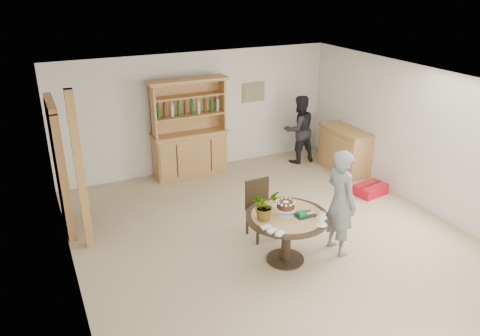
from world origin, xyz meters
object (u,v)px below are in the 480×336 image
(sideboard, at_px, (344,150))
(teen_boy, at_px, (341,202))
(dining_table, at_px, (287,224))
(red_suitcase, at_px, (371,189))
(dining_chair, at_px, (260,205))
(adult_person, at_px, (299,129))
(hutch, at_px, (190,143))

(sideboard, height_order, teen_boy, teen_boy)
(dining_table, distance_m, red_suitcase, 2.95)
(teen_boy, distance_m, red_suitcase, 2.34)
(sideboard, relative_size, dining_chair, 1.33)
(red_suitcase, bearing_deg, teen_boy, -153.21)
(sideboard, height_order, dining_chair, dining_chair)
(dining_chair, height_order, teen_boy, teen_boy)
(sideboard, height_order, dining_table, sideboard)
(sideboard, height_order, adult_person, adult_person)
(dining_chair, distance_m, teen_boy, 1.29)
(dining_chair, height_order, red_suitcase, dining_chair)
(sideboard, relative_size, teen_boy, 0.76)
(dining_table, bearing_deg, teen_boy, -6.71)
(dining_chair, bearing_deg, adult_person, 46.50)
(teen_boy, xyz_separation_m, red_suitcase, (1.78, 1.35, -0.73))
(dining_chair, bearing_deg, hutch, 92.31)
(dining_chair, relative_size, teen_boy, 0.57)
(teen_boy, bearing_deg, dining_chair, 41.42)
(teen_boy, distance_m, adult_person, 3.68)
(hutch, relative_size, sideboard, 1.62)
(hutch, distance_m, teen_boy, 3.92)
(dining_table, relative_size, red_suitcase, 1.81)
(teen_boy, bearing_deg, red_suitcase, -53.93)
(red_suitcase, bearing_deg, hutch, 128.62)
(sideboard, distance_m, teen_boy, 3.26)
(sideboard, bearing_deg, dining_chair, -150.67)
(dining_chair, bearing_deg, sideboard, 28.21)
(hutch, xyz_separation_m, teen_boy, (1.02, -3.78, 0.14))
(hutch, bearing_deg, teen_boy, -74.87)
(red_suitcase, bearing_deg, sideboard, 68.30)
(dining_chair, distance_m, adult_person, 3.36)
(dining_table, xyz_separation_m, dining_chair, (-0.00, 0.83, -0.07))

